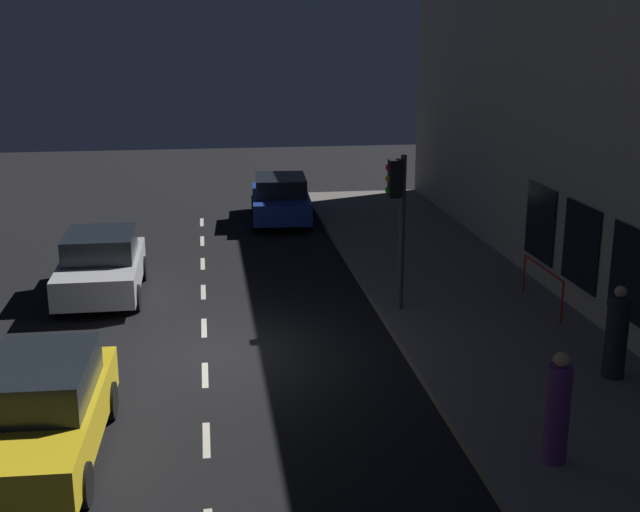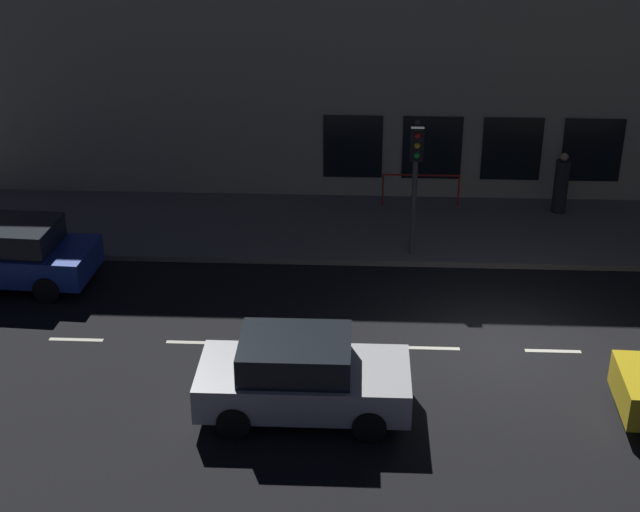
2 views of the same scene
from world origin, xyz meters
The scene contains 9 objects.
ground_plane centered at (0.00, 0.00, 0.00)m, with size 60.00×60.00×0.00m, color black.
sidewalk centered at (6.25, 0.00, 0.07)m, with size 4.50×32.00×0.15m.
building_facade centered at (8.80, 0.00, 4.13)m, with size 0.65×32.00×8.28m.
lane_centre_line centered at (0.00, -1.00, 0.00)m, with size 0.12×27.20×0.01m.
traffic_light centered at (4.38, 1.86, 2.64)m, with size 0.48×0.32×3.57m.
parked_car_0 centered at (2.69, 11.79, 0.79)m, with size 2.17×4.37×1.58m.
parked_car_2 centered at (-2.46, 4.26, 0.79)m, with size 1.98×4.03×1.58m.
pedestrian_1 centered at (7.53, -2.46, 0.96)m, with size 0.49×0.49×1.76m.
red_railing centered at (7.77, 1.47, 0.88)m, with size 0.05×2.23×0.97m.
Camera 2 is at (-17.38, 3.22, 10.42)m, focal length 52.13 mm.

